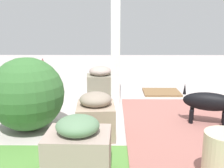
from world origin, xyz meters
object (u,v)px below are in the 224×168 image
(porch_pillar, at_px, (116,10))
(stone_planter_mid, at_px, (96,116))
(stone_planter_nearest, at_px, (100,83))
(doormat, at_px, (161,92))
(round_shrub, at_px, (27,94))
(terracotta_pot_spiky, at_px, (44,77))
(dog, at_px, (214,102))
(stone_planter_far, at_px, (78,149))
(ceramic_urn, at_px, (224,158))

(porch_pillar, xyz_separation_m, stone_planter_mid, (0.19, 0.86, -1.02))
(porch_pillar, bearing_deg, stone_planter_nearest, -65.97)
(stone_planter_nearest, xyz_separation_m, doormat, (-0.95, -0.28, -0.21))
(round_shrub, height_order, terracotta_pot_spiky, round_shrub)
(stone_planter_nearest, relative_size, terracotta_pot_spiky, 0.84)
(stone_planter_mid, bearing_deg, dog, -167.55)
(dog, bearing_deg, round_shrub, 3.30)
(stone_planter_far, bearing_deg, stone_planter_mid, -96.16)
(stone_planter_nearest, relative_size, ceramic_urn, 1.30)
(porch_pillar, relative_size, round_shrub, 3.27)
(stone_planter_mid, relative_size, stone_planter_far, 0.95)
(porch_pillar, distance_m, round_shrub, 1.42)
(porch_pillar, xyz_separation_m, ceramic_urn, (-0.73, 1.65, -1.04))
(stone_planter_mid, xyz_separation_m, round_shrub, (0.71, -0.16, 0.17))
(stone_planter_far, relative_size, doormat, 0.82)
(porch_pillar, distance_m, stone_planter_nearest, 1.13)
(porch_pillar, height_order, round_shrub, porch_pillar)
(ceramic_urn, bearing_deg, stone_planter_nearest, -66.09)
(porch_pillar, xyz_separation_m, round_shrub, (0.90, 0.69, -0.85))
(ceramic_urn, distance_m, doormat, 2.42)
(stone_planter_nearest, relative_size, round_shrub, 0.63)
(round_shrub, relative_size, dog, 1.14)
(stone_planter_far, xyz_separation_m, ceramic_urn, (-1.00, 0.08, -0.03))
(terracotta_pot_spiky, relative_size, ceramic_urn, 1.55)
(round_shrub, bearing_deg, dog, -176.70)
(dog, xyz_separation_m, ceramic_urn, (0.31, 1.06, -0.08))
(porch_pillar, distance_m, stone_planter_far, 1.89)
(doormat, bearing_deg, ceramic_urn, 89.86)
(dog, bearing_deg, ceramic_urn, 73.58)
(stone_planter_mid, bearing_deg, stone_planter_far, 83.84)
(stone_planter_mid, height_order, dog, dog)
(ceramic_urn, bearing_deg, doormat, -90.14)
(round_shrub, distance_m, doormat, 2.22)
(stone_planter_mid, bearing_deg, round_shrub, -12.84)
(stone_planter_nearest, distance_m, terracotta_pot_spiky, 0.92)
(stone_planter_nearest, xyz_separation_m, dog, (-1.26, 1.07, 0.04))
(stone_planter_mid, relative_size, ceramic_urn, 1.20)
(stone_planter_far, bearing_deg, doormat, -113.29)
(stone_planter_nearest, distance_m, dog, 1.65)
(doormat, bearing_deg, stone_planter_mid, 60.23)
(round_shrub, height_order, ceramic_urn, round_shrub)
(stone_planter_far, xyz_separation_m, doormat, (-1.01, -2.34, -0.19))
(stone_planter_nearest, height_order, stone_planter_far, stone_planter_nearest)
(stone_planter_far, relative_size, round_shrub, 0.62)
(terracotta_pot_spiky, relative_size, dog, 0.86)
(round_shrub, height_order, dog, round_shrub)
(stone_planter_nearest, height_order, stone_planter_mid, stone_planter_nearest)
(stone_planter_mid, relative_size, doormat, 0.77)
(round_shrub, height_order, doormat, round_shrub)
(dog, bearing_deg, porch_pillar, -29.24)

